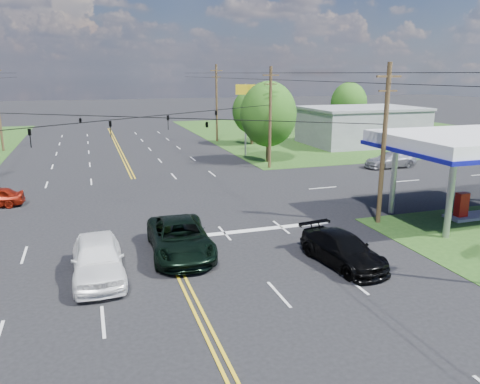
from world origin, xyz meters
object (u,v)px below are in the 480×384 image
object	(u,v)px
pole_se	(384,143)
pole_right_far	(217,102)
tree_right_a	(268,114)
pickup_white	(98,259)
tree_far_r	(349,103)
suv_black	(343,249)
pickup_dkgreen	(180,238)
retail_ne	(361,127)
tree_right_b	(252,111)
pole_ne	(270,117)

from	to	relation	value
pole_se	pole_right_far	distance (m)	37.00
pole_right_far	tree_right_a	world-z (taller)	pole_right_far
pole_right_far	pickup_white	bearing A→B (deg)	-112.41
pole_se	tree_right_a	xyz separation A→B (m)	(1.00, 21.00, -0.05)
tree_far_r	suv_black	distance (m)	51.44
pole_right_far	pickup_white	distance (m)	43.48
tree_right_a	suv_black	world-z (taller)	tree_right_a
pickup_dkgreen	pole_right_far	bearing A→B (deg)	74.77
pole_right_far	retail_ne	bearing A→B (deg)	-25.20
pole_se	tree_far_r	world-z (taller)	pole_se
tree_right_a	suv_black	bearing A→B (deg)	-103.80
retail_ne	tree_right_a	xyz separation A→B (m)	(-16.00, -8.00, 2.67)
tree_right_a	tree_right_b	world-z (taller)	tree_right_a
tree_right_a	suv_black	distance (m)	27.08
tree_right_b	suv_black	world-z (taller)	tree_right_b
tree_far_r	pickup_white	distance (m)	56.43
retail_ne	tree_right_b	bearing A→B (deg)	163.50
pole_right_far	pickup_dkgreen	world-z (taller)	pole_right_far
retail_ne	pole_se	xyz separation A→B (m)	(-17.00, -29.00, 2.72)
retail_ne	pickup_dkgreen	world-z (taller)	retail_ne
pole_right_far	tree_far_r	size ratio (longest dim) A/B	1.31
retail_ne	pickup_dkgreen	xyz separation A→B (m)	(-29.50, -30.34, -1.33)
pole_right_far	tree_right_a	xyz separation A→B (m)	(1.00, -16.00, -0.30)
tree_right_a	retail_ne	bearing A→B (deg)	26.57
tree_far_r	pickup_dkgreen	distance (m)	52.56
pole_se	tree_far_r	size ratio (longest dim) A/B	1.25
suv_black	pickup_white	size ratio (longest dim) A/B	0.95
pole_se	tree_right_b	xyz separation A→B (m)	(3.50, 33.00, -0.70)
pole_right_far	suv_black	distance (m)	42.57
pole_ne	tree_far_r	distance (m)	29.70
tree_far_r	pickup_white	xyz separation A→B (m)	(-37.50, -42.01, -3.62)
suv_black	tree_far_r	bearing A→B (deg)	51.54
retail_ne	pickup_white	xyz separation A→B (m)	(-33.50, -32.01, -1.27)
retail_ne	pole_ne	bearing A→B (deg)	-147.09
pole_se	pickup_dkgreen	world-z (taller)	pole_se
pole_se	tree_right_b	bearing A→B (deg)	83.95
pole_se	tree_far_r	bearing A→B (deg)	61.70
pole_ne	pole_se	bearing A→B (deg)	-90.00
retail_ne	pickup_white	bearing A→B (deg)	-136.30
pickup_white	tree_right_a	bearing A→B (deg)	53.55
pole_se	tree_far_r	distance (m)	44.30
pole_se	retail_ne	bearing A→B (deg)	59.62
suv_black	pickup_white	world-z (taller)	pickup_white
pole_ne	pole_right_far	xyz separation A→B (m)	(0.00, 19.00, 0.25)
tree_right_a	tree_right_b	size ratio (longest dim) A/B	1.15
tree_right_b	retail_ne	bearing A→B (deg)	-16.50
tree_right_b	pickup_white	world-z (taller)	tree_right_b
pole_right_far	tree_right_a	size ratio (longest dim) A/B	1.22
pole_se	pickup_white	distance (m)	17.24
pole_se	pickup_white	size ratio (longest dim) A/B	1.75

